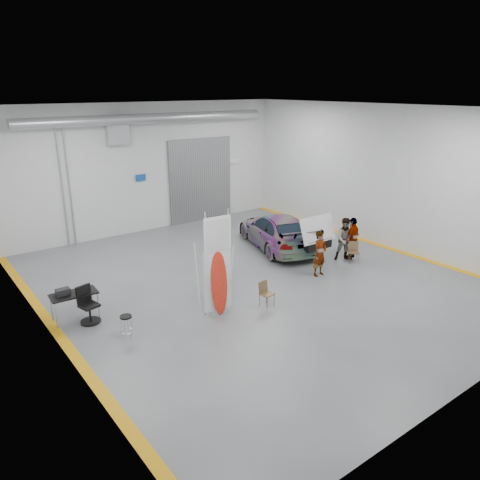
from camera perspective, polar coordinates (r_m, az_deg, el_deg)
ground at (r=16.99m, az=1.67°, el=-4.89°), size 16.00×16.00×0.00m
room_shell at (r=17.73m, az=-2.11°, el=9.83°), size 14.02×16.18×6.01m
sedan_car at (r=20.19m, az=4.51°, el=1.09°), size 3.48×5.44×1.46m
person_a at (r=17.35m, az=9.70°, el=-1.65°), size 0.65×0.45×1.69m
person_b at (r=19.07m, az=12.78°, el=0.09°), size 1.08×1.03×1.75m
person_c at (r=19.37m, az=13.57°, el=0.25°), size 1.06×0.67×1.71m
surfboard_display at (r=14.10m, az=-2.57°, el=-4.05°), size 0.93×0.30×3.28m
folding_chair_near at (r=15.00m, az=3.26°, el=-7.15°), size 0.43×0.44×0.80m
folding_chair_far at (r=19.09m, az=13.63°, el=-1.92°), size 0.54×0.60×0.83m
shop_stool at (r=13.51m, az=-13.65°, el=-10.27°), size 0.35×0.35×0.68m
work_table at (r=14.75m, az=-19.92°, el=-6.20°), size 1.38×0.75×1.09m
office_chair at (r=14.63m, az=-17.99°, el=-7.73°), size 0.59×0.62×1.12m
trunk_lid at (r=18.40m, az=9.23°, el=1.63°), size 1.71×1.04×0.04m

